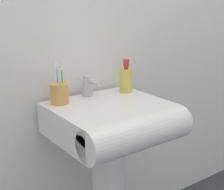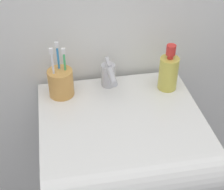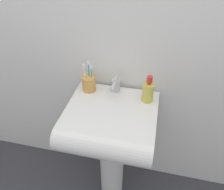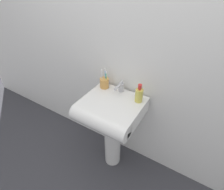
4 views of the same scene
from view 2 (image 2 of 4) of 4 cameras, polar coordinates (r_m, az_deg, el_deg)
The scene contains 4 objects.
sink_basin at distance 1.12m, azimuth 1.92°, elevation -7.82°, with size 0.52×0.50×0.15m.
faucet at distance 1.20m, azimuth -0.52°, elevation 3.39°, with size 0.05×0.14×0.10m.
toothbrush_cup at distance 1.17m, azimuth -8.51°, elevation 2.11°, with size 0.09×0.09×0.19m.
soap_bottle at distance 1.20m, azimuth 9.37°, elevation 3.83°, with size 0.07×0.07×0.17m.
Camera 2 is at (-0.18, -0.83, 1.58)m, focal length 55.00 mm.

